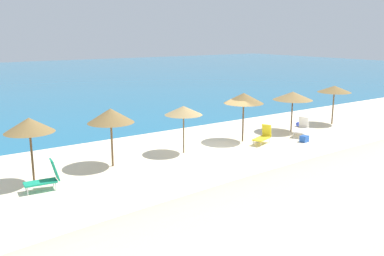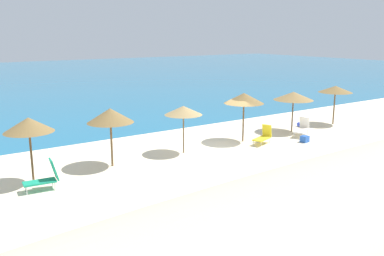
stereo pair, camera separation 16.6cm
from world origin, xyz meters
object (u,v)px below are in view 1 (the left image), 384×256
Objects in this scene: beach_umbrella_1 at (111,116)px; beach_umbrella_3 at (244,98)px; beach_umbrella_5 at (334,89)px; beach_umbrella_4 at (293,96)px; beach_umbrella_0 at (29,125)px; beach_umbrella_2 at (184,111)px; cooler_box at (304,139)px; lounge_chair_0 at (46,178)px; lounge_chair_2 at (263,136)px; lounge_chair_1 at (302,128)px; beach_ball at (298,124)px.

beach_umbrella_1 is 8.25m from beach_umbrella_3.
beach_umbrella_5 is at bearing 0.36° from beach_umbrella_3.
beach_umbrella_1 is at bearing -179.53° from beach_umbrella_4.
beach_umbrella_0 is at bearing -174.82° from beach_umbrella_1.
beach_umbrella_5 is (12.62, 0.10, 0.16)m from beach_umbrella_2.
beach_umbrella_2 reaches higher than cooler_box.
beach_umbrella_2 is 12.62m from beach_umbrella_5.
beach_umbrella_0 reaches higher than beach_umbrella_1.
beach_umbrella_3 is at bearing -178.41° from beach_umbrella_4.
lounge_chair_0 is (-11.76, -1.36, -2.03)m from beach_umbrella_3.
lounge_chair_2 is at bearing -11.85° from beach_umbrella_2.
lounge_chair_0 is 15.75m from lounge_chair_1.
lounge_chair_0 reaches higher than lounge_chair_1.
beach_umbrella_2 is at bearing -0.96° from beach_umbrella_1.
beach_umbrella_3 is at bearing -171.87° from beach_ball.
beach_umbrella_1 is at bearing 168.81° from cooler_box.
lounge_chair_0 is (-7.55, -1.31, -1.76)m from beach_umbrella_2.
beach_umbrella_3 is 4.61m from lounge_chair_1.
beach_umbrella_0 reaches higher than lounge_chair_2.
beach_ball is at bearing 5.02° from beach_umbrella_2.
lounge_chair_0 is at bearing -173.39° from beach_umbrella_3.
beach_umbrella_1 is 1.65× the size of lounge_chair_1.
beach_ball is at bearing 25.31° from beach_umbrella_4.
beach_umbrella_2 is 1.71× the size of lounge_chair_2.
cooler_box reaches higher than beach_ball.
lounge_chair_0 is at bearing 64.15° from lounge_chair_1.
beach_umbrella_1 reaches higher than beach_ball.
beach_umbrella_4 is 4.29m from lounge_chair_2.
lounge_chair_0 reaches higher than cooler_box.
beach_umbrella_3 is 6.39× the size of cooler_box.
lounge_chair_1 is 3.36m from lounge_chair_2.
lounge_chair_0 is at bearing -78.13° from beach_umbrella_0.
lounge_chair_0 is 4.47× the size of beach_ball.
beach_umbrella_0 is 15.14m from cooler_box.
lounge_chair_0 is at bearing -172.89° from beach_ball.
beach_umbrella_3 reaches higher than beach_umbrella_0.
lounge_chair_1 is 1.15× the size of lounge_chair_2.
beach_umbrella_1 is at bearing 179.88° from beach_umbrella_3.
beach_umbrella_1 is 1.11× the size of beach_umbrella_2.
beach_umbrella_5 reaches higher than lounge_chair_2.
beach_umbrella_4 is 1.75× the size of lounge_chair_2.
beach_umbrella_1 is 12.54m from beach_umbrella_4.
beach_umbrella_0 is 1.93× the size of lounge_chair_2.
beach_umbrella_2 is at bearing 163.24° from cooler_box.
lounge_chair_1 reaches higher than lounge_chair_2.
beach_umbrella_1 is (3.73, 0.34, -0.08)m from beach_umbrella_0.
beach_umbrella_0 reaches higher than cooler_box.
beach_umbrella_3 is at bearing 1.54° from beach_umbrella_0.
beach_umbrella_1 is 1.99× the size of lounge_chair_0.
beach_umbrella_4 reaches higher than lounge_chair_2.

